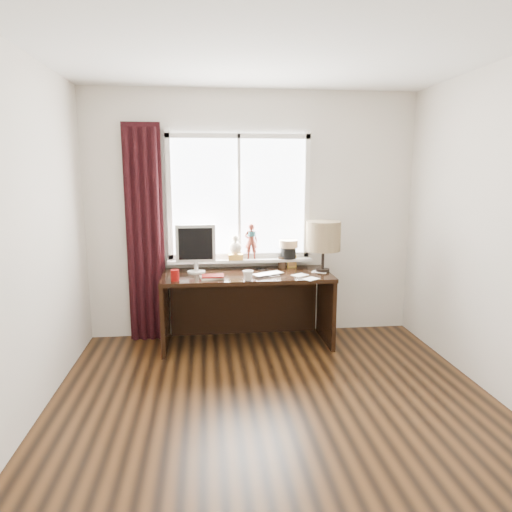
{
  "coord_description": "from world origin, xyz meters",
  "views": [
    {
      "loc": [
        -0.5,
        -2.85,
        1.77
      ],
      "look_at": [
        -0.05,
        1.25,
        1.0
      ],
      "focal_mm": 32.0,
      "sensor_mm": 36.0,
      "label": 1
    }
  ],
  "objects": [
    {
      "name": "laptop",
      "position": [
        0.1,
        1.52,
        0.76
      ],
      "size": [
        0.38,
        0.33,
        0.03
      ],
      "primitive_type": "imported",
      "rotation": [
        0.0,
        0.0,
        0.48
      ],
      "color": "silver",
      "rests_on": "desk"
    },
    {
      "name": "mug",
      "position": [
        -0.12,
        1.34,
        0.8
      ],
      "size": [
        0.13,
        0.13,
        0.1
      ],
      "primitive_type": "imported",
      "rotation": [
        0.0,
        0.0,
        0.4
      ],
      "color": "white",
      "rests_on": "desk"
    },
    {
      "name": "floor",
      "position": [
        0.0,
        0.0,
        0.0
      ],
      "size": [
        3.5,
        4.0,
        0.0
      ],
      "primitive_type": "cube",
      "color": "#462912",
      "rests_on": "ground"
    },
    {
      "name": "notebook_stack",
      "position": [
        -0.45,
        1.46,
        0.77
      ],
      "size": [
        0.24,
        0.19,
        0.03
      ],
      "color": "beige",
      "rests_on": "desk"
    },
    {
      "name": "red_cup",
      "position": [
        -0.8,
        1.4,
        0.8
      ],
      "size": [
        0.08,
        0.08,
        0.1
      ],
      "primitive_type": "cylinder",
      "color": "#6E0806",
      "rests_on": "desk"
    },
    {
      "name": "desk",
      "position": [
        -0.1,
        1.73,
        0.51
      ],
      "size": [
        1.7,
        0.7,
        0.75
      ],
      "color": "black",
      "rests_on": "floor"
    },
    {
      "name": "table_lamp",
      "position": [
        0.68,
        1.64,
        1.11
      ],
      "size": [
        0.35,
        0.35,
        0.52
      ],
      "color": "black",
      "rests_on": "desk"
    },
    {
      "name": "curtain",
      "position": [
        -1.13,
        1.91,
        1.12
      ],
      "size": [
        0.38,
        0.09,
        2.25
      ],
      "color": "black",
      "rests_on": "floor"
    },
    {
      "name": "monitor",
      "position": [
        -0.61,
        1.73,
        1.03
      ],
      "size": [
        0.4,
        0.18,
        0.49
      ],
      "color": "beige",
      "rests_on": "desk"
    },
    {
      "name": "loose_papers",
      "position": [
        0.52,
        1.48,
        0.75
      ],
      "size": [
        0.42,
        0.47,
        0.0
      ],
      "color": "white",
      "rests_on": "desk"
    },
    {
      "name": "window",
      "position": [
        -0.14,
        1.95,
        1.3
      ],
      "size": [
        1.52,
        0.23,
        1.4
      ],
      "color": "white",
      "rests_on": "ground"
    },
    {
      "name": "brush_holder",
      "position": [
        0.3,
        1.87,
        0.81
      ],
      "size": [
        0.09,
        0.09,
        0.25
      ],
      "color": "black",
      "rests_on": "desk"
    },
    {
      "name": "desk_cables",
      "position": [
        0.1,
        1.72,
        0.75
      ],
      "size": [
        0.23,
        0.33,
        0.01
      ],
      "color": "black",
      "rests_on": "desk"
    },
    {
      "name": "icon_frame",
      "position": [
        0.41,
        1.87,
        0.81
      ],
      "size": [
        0.1,
        0.03,
        0.13
      ],
      "color": "gold",
      "rests_on": "desk"
    },
    {
      "name": "wall_front",
      "position": [
        0.0,
        -2.0,
        1.3
      ],
      "size": [
        3.5,
        0.0,
        2.6
      ],
      "primitive_type": "cube",
      "rotation": [
        1.57,
        0.0,
        0.0
      ],
      "color": "silver",
      "rests_on": "ground"
    },
    {
      "name": "ceiling",
      "position": [
        0.0,
        0.0,
        2.6
      ],
      "size": [
        3.5,
        4.0,
        0.0
      ],
      "primitive_type": "cube",
      "color": "white",
      "rests_on": "wall_back"
    },
    {
      "name": "wall_back",
      "position": [
        0.0,
        2.0,
        1.3
      ],
      "size": [
        3.5,
        0.0,
        2.6
      ],
      "primitive_type": "cube",
      "rotation": [
        1.57,
        0.0,
        0.0
      ],
      "color": "silver",
      "rests_on": "ground"
    }
  ]
}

